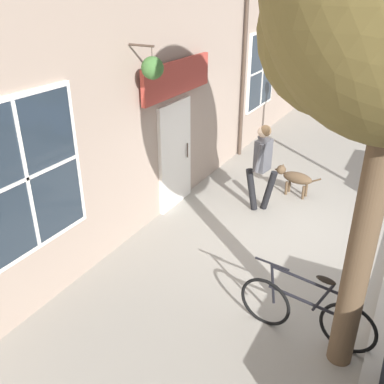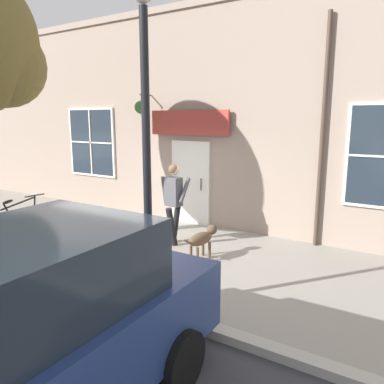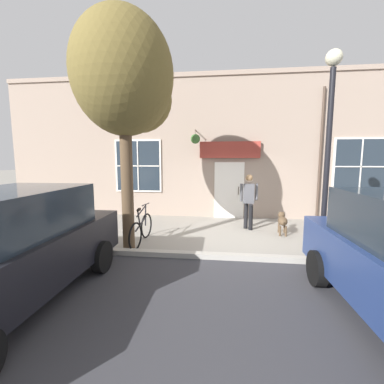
{
  "view_description": "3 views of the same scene",
  "coord_description": "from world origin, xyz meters",
  "px_view_note": "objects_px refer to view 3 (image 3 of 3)",
  "views": [
    {
      "loc": [
        1.89,
        -6.85,
        4.09
      ],
      "look_at": [
        -1.06,
        -1.52,
        1.08
      ],
      "focal_mm": 40.0,
      "sensor_mm": 36.0,
      "label": 1
    },
    {
      "loc": [
        5.72,
        4.84,
        2.66
      ],
      "look_at": [
        -1.32,
        0.38,
        1.01
      ],
      "focal_mm": 35.0,
      "sensor_mm": 36.0,
      "label": 2
    },
    {
      "loc": [
        7.52,
        -0.42,
        2.2
      ],
      "look_at": [
        -0.32,
        -1.37,
        1.2
      ],
      "focal_mm": 24.0,
      "sensor_mm": 36.0,
      "label": 3
    }
  ],
  "objects_px": {
    "pedestrian_walking": "(249,196)",
    "street_tree_by_curb": "(127,81)",
    "dog_on_leash": "(282,221)",
    "parked_car_nearest_curb": "(4,250)",
    "leaning_bicycle": "(141,229)",
    "street_lamp": "(330,125)"
  },
  "relations": [
    {
      "from": "dog_on_leash",
      "to": "street_lamp",
      "type": "relative_size",
      "value": 0.24
    },
    {
      "from": "pedestrian_walking",
      "to": "parked_car_nearest_curb",
      "type": "bearing_deg",
      "value": -39.66
    },
    {
      "from": "dog_on_leash",
      "to": "street_tree_by_curb",
      "type": "height_order",
      "value": "street_tree_by_curb"
    },
    {
      "from": "dog_on_leash",
      "to": "leaning_bicycle",
      "type": "distance_m",
      "value": 4.1
    },
    {
      "from": "pedestrian_walking",
      "to": "street_tree_by_curb",
      "type": "xyz_separation_m",
      "value": [
        2.1,
        -3.06,
        2.95
      ]
    },
    {
      "from": "street_lamp",
      "to": "leaning_bicycle",
      "type": "bearing_deg",
      "value": -100.14
    },
    {
      "from": "leaning_bicycle",
      "to": "parked_car_nearest_curb",
      "type": "height_order",
      "value": "parked_car_nearest_curb"
    },
    {
      "from": "pedestrian_walking",
      "to": "street_tree_by_curb",
      "type": "relative_size",
      "value": 0.32
    },
    {
      "from": "leaning_bicycle",
      "to": "parked_car_nearest_curb",
      "type": "relative_size",
      "value": 0.4
    },
    {
      "from": "dog_on_leash",
      "to": "leaning_bicycle",
      "type": "relative_size",
      "value": 0.59
    },
    {
      "from": "street_tree_by_curb",
      "to": "parked_car_nearest_curb",
      "type": "relative_size",
      "value": 1.28
    },
    {
      "from": "street_tree_by_curb",
      "to": "parked_car_nearest_curb",
      "type": "bearing_deg",
      "value": -19.09
    },
    {
      "from": "leaning_bicycle",
      "to": "pedestrian_walking",
      "type": "bearing_deg",
      "value": 120.23
    },
    {
      "from": "leaning_bicycle",
      "to": "street_tree_by_curb",
      "type": "bearing_deg",
      "value": -17.25
    },
    {
      "from": "street_lamp",
      "to": "dog_on_leash",
      "type": "bearing_deg",
      "value": -169.96
    },
    {
      "from": "street_tree_by_curb",
      "to": "street_lamp",
      "type": "xyz_separation_m",
      "value": [
        0.37,
        4.38,
        -1.11
      ]
    },
    {
      "from": "dog_on_leash",
      "to": "street_lamp",
      "type": "bearing_deg",
      "value": 10.04
    },
    {
      "from": "leaning_bicycle",
      "to": "parked_car_nearest_curb",
      "type": "distance_m",
      "value": 3.33
    },
    {
      "from": "dog_on_leash",
      "to": "parked_car_nearest_curb",
      "type": "bearing_deg",
      "value": -48.27
    },
    {
      "from": "pedestrian_walking",
      "to": "leaning_bicycle",
      "type": "relative_size",
      "value": 1.0
    },
    {
      "from": "dog_on_leash",
      "to": "pedestrian_walking",
      "type": "bearing_deg",
      "value": -113.04
    },
    {
      "from": "pedestrian_walking",
      "to": "dog_on_leash",
      "type": "relative_size",
      "value": 1.68
    }
  ]
}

